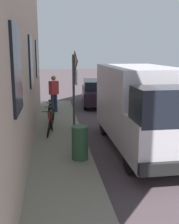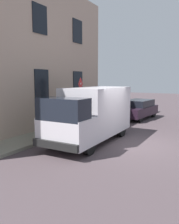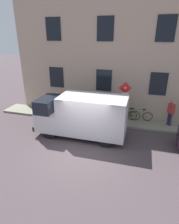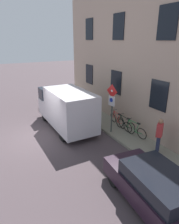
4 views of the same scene
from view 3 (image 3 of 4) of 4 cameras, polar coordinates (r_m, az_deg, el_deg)
ground_plane at (r=10.12m, az=-2.47°, el=-12.11°), size 80.00×80.00×0.00m
sidewalk_slab at (r=13.72m, az=3.27°, el=-1.96°), size 1.67×15.25×0.14m
building_facade at (r=13.74m, az=4.83°, el=15.84°), size 0.75×13.25×8.34m
sign_post_stacked at (r=12.21m, az=10.42°, el=4.21°), size 0.19×0.55×2.75m
delivery_van at (r=11.09m, az=-1.97°, el=-0.94°), size 2.04×5.35×2.50m
bicycle_green at (r=13.53m, az=14.76°, el=-1.05°), size 0.46×1.71×0.89m
bicycle_black at (r=13.56m, az=11.28°, el=-0.67°), size 0.46×1.71×0.89m
bicycle_red at (r=13.64m, az=7.82°, el=-0.29°), size 0.46×1.72×0.89m
pedestrian at (r=13.30m, az=23.10°, el=0.03°), size 0.48×0.44×1.72m
litter_bin at (r=13.48m, az=-3.37°, el=-0.03°), size 0.44×0.44×0.90m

